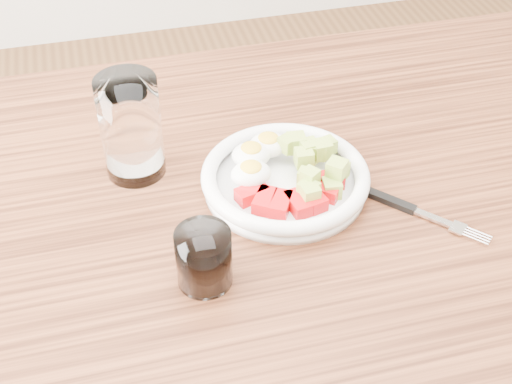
% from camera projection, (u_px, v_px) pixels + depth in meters
% --- Properties ---
extents(dining_table, '(1.50, 0.90, 0.77)m').
position_uv_depth(dining_table, '(264.00, 263.00, 1.04)').
color(dining_table, brown).
rests_on(dining_table, ground).
extents(bowl, '(0.24, 0.24, 0.06)m').
position_uv_depth(bowl, '(285.00, 176.00, 1.00)').
color(bowl, white).
rests_on(bowl, dining_table).
extents(fork, '(0.15, 0.16, 0.01)m').
position_uv_depth(fork, '(401.00, 205.00, 0.98)').
color(fork, black).
rests_on(fork, dining_table).
extents(water_glass, '(0.09, 0.09, 0.15)m').
position_uv_depth(water_glass, '(131.00, 127.00, 0.99)').
color(water_glass, white).
rests_on(water_glass, dining_table).
extents(coffee_glass, '(0.07, 0.07, 0.08)m').
position_uv_depth(coffee_glass, '(204.00, 258.00, 0.86)').
color(coffee_glass, white).
rests_on(coffee_glass, dining_table).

